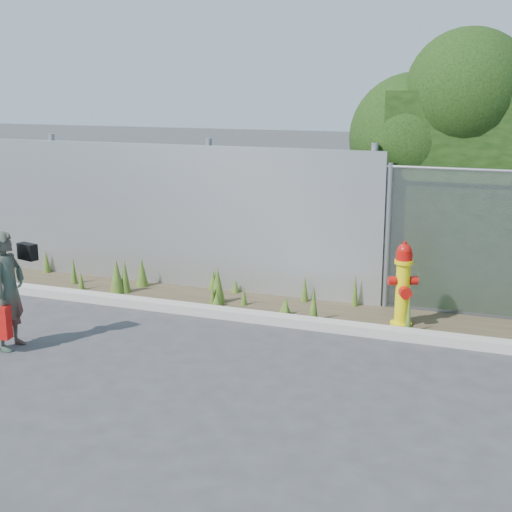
{
  "coord_description": "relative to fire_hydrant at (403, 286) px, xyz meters",
  "views": [
    {
      "loc": [
        2.72,
        -6.68,
        3.09
      ],
      "look_at": [
        -0.3,
        1.4,
        1.0
      ],
      "focal_mm": 50.0,
      "sensor_mm": 36.0,
      "label": 1
    }
  ],
  "objects": [
    {
      "name": "ground",
      "position": [
        -1.4,
        -2.25,
        -0.55
      ],
      "size": [
        80.0,
        80.0,
        0.0
      ],
      "primitive_type": "plane",
      "color": "#373639",
      "rests_on": "ground"
    },
    {
      "name": "black_shoulder_bag",
      "position": [
        -4.12,
        -2.16,
        0.59
      ],
      "size": [
        0.26,
        0.11,
        0.2
      ],
      "rotation": [
        0.0,
        0.0,
        -0.27
      ],
      "color": "black"
    },
    {
      "name": "woman",
      "position": [
        -4.25,
        -2.39,
        0.16
      ],
      "size": [
        0.4,
        0.56,
        1.43
      ],
      "primitive_type": "imported",
      "rotation": [
        0.0,
        0.0,
        1.69
      ],
      "color": "#10694E",
      "rests_on": "ground"
    },
    {
      "name": "weed_strip",
      "position": [
        -1.28,
        0.21,
        -0.43
      ],
      "size": [
        16.0,
        1.31,
        0.54
      ],
      "color": "#3E3423",
      "rests_on": "ground"
    },
    {
      "name": "corrugated_fence",
      "position": [
        -4.65,
        0.76,
        0.55
      ],
      "size": [
        8.5,
        0.21,
        2.3
      ],
      "color": "#A6A8AD",
      "rests_on": "ground"
    },
    {
      "name": "fire_hydrant",
      "position": [
        0.0,
        0.0,
        0.0
      ],
      "size": [
        0.38,
        0.34,
        1.14
      ],
      "rotation": [
        0.0,
        0.0,
        0.4
      ],
      "color": "yellow",
      "rests_on": "ground"
    },
    {
      "name": "curb",
      "position": [
        -1.4,
        -0.45,
        -0.49
      ],
      "size": [
        16.0,
        0.22,
        0.12
      ],
      "primitive_type": "cube",
      "color": "#A8A198",
      "rests_on": "ground"
    }
  ]
}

